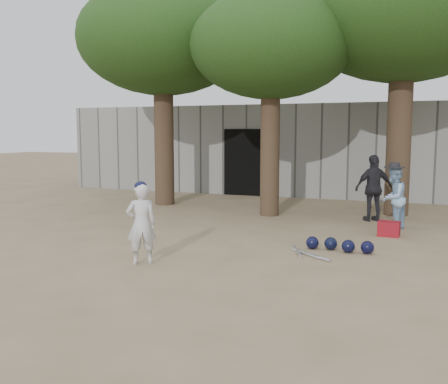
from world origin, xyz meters
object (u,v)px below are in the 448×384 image
at_px(boy_player, 141,224).
at_px(red_bag, 389,229).
at_px(spectator_dark, 374,188).
at_px(spectator_blue, 393,198).

distance_m(boy_player, red_bag, 5.15).
bearing_deg(boy_player, spectator_dark, -155.44).
height_order(spectator_dark, red_bag, spectator_dark).
bearing_deg(red_bag, spectator_dark, 104.73).
bearing_deg(spectator_dark, red_bag, 72.64).
bearing_deg(spectator_blue, red_bag, 17.06).
height_order(boy_player, spectator_blue, spectator_blue).
height_order(boy_player, spectator_dark, spectator_dark).
height_order(spectator_blue, red_bag, spectator_blue).
bearing_deg(spectator_blue, spectator_dark, -133.68).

